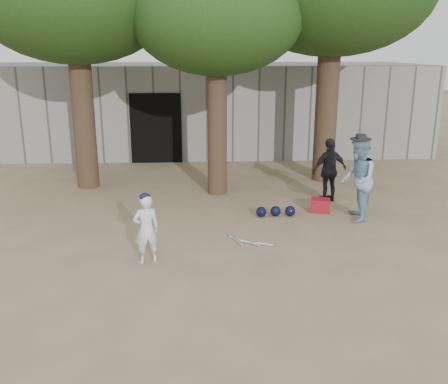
{
  "coord_description": "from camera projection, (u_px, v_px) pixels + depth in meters",
  "views": [
    {
      "loc": [
        0.13,
        -7.99,
        3.57
      ],
      "look_at": [
        0.6,
        1.0,
        0.95
      ],
      "focal_mm": 40.0,
      "sensor_mm": 36.0,
      "label": 1
    }
  ],
  "objects": [
    {
      "name": "helmet_row",
      "position": [
        276.0,
        211.0,
        10.91
      ],
      "size": [
        0.87,
        0.26,
        0.23
      ],
      "color": "black",
      "rests_on": "ground"
    },
    {
      "name": "red_bag",
      "position": [
        320.0,
        205.0,
        11.2
      ],
      "size": [
        0.49,
        0.42,
        0.3
      ],
      "primitive_type": "cube",
      "rotation": [
        0.0,
        0.0,
        -0.25
      ],
      "color": "maroon",
      "rests_on": "ground"
    },
    {
      "name": "spectator_dark",
      "position": [
        330.0,
        170.0,
        11.82
      ],
      "size": [
        0.96,
        0.62,
        1.53
      ],
      "primitive_type": "imported",
      "rotation": [
        0.0,
        0.0,
        3.45
      ],
      "color": "black",
      "rests_on": "ground"
    },
    {
      "name": "ground",
      "position": [
        193.0,
        261.0,
        8.65
      ],
      "size": [
        70.0,
        70.0,
        0.0
      ],
      "primitive_type": "plane",
      "color": "#937C5E",
      "rests_on": "ground"
    },
    {
      "name": "back_building",
      "position": [
        194.0,
        106.0,
        18.14
      ],
      "size": [
        16.0,
        5.24,
        3.0
      ],
      "color": "gray",
      "rests_on": "ground"
    },
    {
      "name": "spectator_blue",
      "position": [
        358.0,
        180.0,
        10.47
      ],
      "size": [
        0.82,
        0.97,
        1.79
      ],
      "primitive_type": "imported",
      "rotation": [
        0.0,
        0.0,
        4.53
      ],
      "color": "#7EA2C3",
      "rests_on": "ground"
    },
    {
      "name": "tree_row",
      "position": [
        221.0,
        0.0,
        12.19
      ],
      "size": [
        11.4,
        5.8,
        6.69
      ],
      "color": "brown",
      "rests_on": "ground"
    },
    {
      "name": "boy_player",
      "position": [
        146.0,
        229.0,
        8.44
      ],
      "size": [
        0.5,
        0.39,
        1.21
      ],
      "primitive_type": "imported",
      "rotation": [
        0.0,
        0.0,
        3.4
      ],
      "color": "silver",
      "rests_on": "ground"
    },
    {
      "name": "bat_pile",
      "position": [
        245.0,
        241.0,
        9.48
      ],
      "size": [
        0.85,
        0.76,
        0.06
      ],
      "color": "silver",
      "rests_on": "ground"
    }
  ]
}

